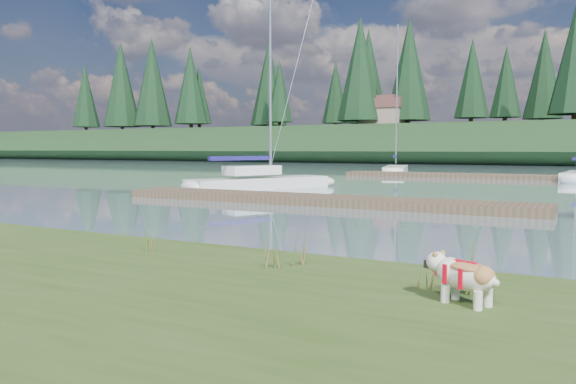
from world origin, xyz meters
The scene contains 19 objects.
ground centered at (0.00, 30.00, 0.00)m, with size 200.00×200.00×0.00m, color gray.
bank centered at (0.00, -6.00, 0.17)m, with size 60.00×9.00×0.35m, color #354A1C.
ridge centered at (0.00, 73.00, 2.50)m, with size 200.00×20.00×5.00m, color #193017.
bulldog centered at (3.69, -3.33, 0.68)m, with size 0.88×0.57×0.52m.
sailboat_main centered at (-9.36, 14.94, 0.42)m, with size 5.07×8.53×12.39m.
dock_near centered at (-4.00, 9.00, 0.15)m, with size 16.00×2.00×0.30m, color #4C3D2C.
dock_far centered at (2.00, 30.00, 0.15)m, with size 26.00×2.20×0.30m, color #4C3D2C.
sailboat_bg_1 centered at (-9.23, 35.55, 0.33)m, with size 3.48×8.23×12.04m.
weed_0 centered at (0.93, -2.66, 0.56)m, with size 0.17×0.14×0.51m.
weed_1 centered at (1.19, -2.38, 0.57)m, with size 0.17×0.14×0.52m.
weed_2 centered at (3.75, -2.85, 0.67)m, with size 0.17×0.14×0.75m.
weed_3 centered at (-1.42, -2.63, 0.56)m, with size 0.17×0.14×0.51m.
weed_4 centered at (3.16, -2.87, 0.50)m, with size 0.17×0.14×0.35m.
mud_lip centered at (0.00, -1.60, 0.07)m, with size 60.00×0.50×0.14m, color #33281C.
conifer_0 centered at (-55.00, 67.00, 12.64)m, with size 5.72×5.72×14.15m.
conifer_1 centered at (-40.00, 71.00, 11.28)m, with size 4.40×4.40×11.30m.
conifer_2 centered at (-25.00, 68.00, 13.54)m, with size 6.60×6.60×16.05m.
conifer_3 centered at (-10.00, 72.00, 11.74)m, with size 4.84×4.84×12.25m.
house_0 centered at (-22.00, 70.00, 7.31)m, with size 6.30×5.30×4.65m.
Camera 1 is at (4.83, -9.47, 2.03)m, focal length 35.00 mm.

